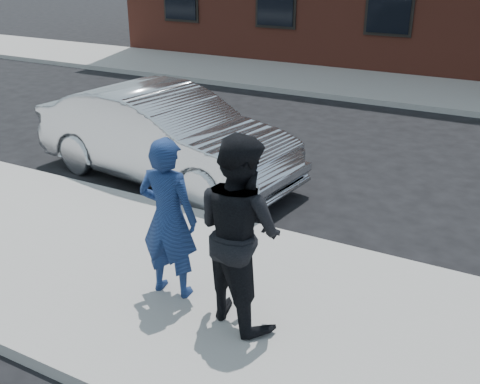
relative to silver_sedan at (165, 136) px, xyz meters
The scene contains 8 objects.
ground 2.95m from the silver_sedan, 70.49° to the right, with size 100.00×100.00×0.00m, color black.
near_sidewalk 3.16m from the silver_sedan, 72.05° to the right, with size 50.00×3.50×0.15m, color gray.
near_curb 1.64m from the silver_sedan, 49.86° to the right, with size 50.00×0.10×0.15m, color #999691.
far_sidewalk 8.66m from the silver_sedan, 83.70° to the left, with size 50.00×3.50×0.15m, color gray.
far_curb 6.88m from the silver_sedan, 82.04° to the left, with size 50.00×0.10×0.15m, color #999691.
silver_sedan is the anchor object (origin of this frame).
man_hoodie 3.82m from the silver_sedan, 53.74° to the right, with size 0.72×0.54×1.85m.
man_peacoat 4.45m from the silver_sedan, 44.62° to the right, with size 1.21×1.09×2.04m.
Camera 1 is at (4.59, -4.82, 3.77)m, focal length 42.00 mm.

